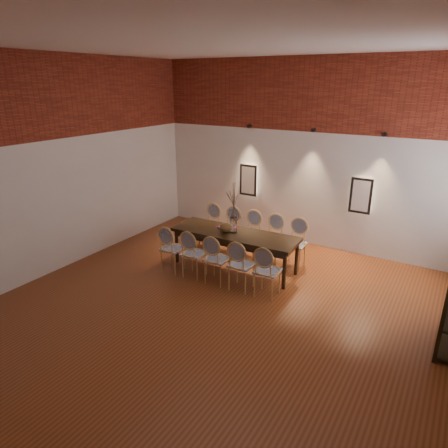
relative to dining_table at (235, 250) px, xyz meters
The scene contains 26 objects.
floor 1.66m from the dining_table, 69.69° to the right, with size 7.00×7.00×0.02m, color brown.
ceiling 3.98m from the dining_table, 69.69° to the right, with size 7.00×7.00×0.02m, color silver.
wall_back 2.67m from the dining_table, 74.65° to the left, with size 7.00×0.10×4.00m, color silver.
wall_left 3.72m from the dining_table, 153.18° to the right, with size 0.10×7.00×4.00m, color silver.
brick_band_back 3.53m from the dining_table, 74.13° to the left, with size 7.00×0.02×1.50m, color maroon.
brick_band_left 4.37m from the dining_table, 152.63° to the right, with size 0.02×7.00×1.50m, color maroon.
niche_left 2.27m from the dining_table, 110.91° to the left, with size 0.36×0.06×0.66m, color #FFEAC6.
niche_right 2.84m from the dining_table, 46.19° to the left, with size 0.36×0.06×0.66m, color #FFEAC6.
spot_fixture_left 2.99m from the dining_table, 111.21° to the left, with size 0.08×0.08×0.10m, color black.
spot_fixture_mid 2.99m from the dining_table, 68.30° to the left, with size 0.08×0.08×0.10m, color black.
spot_fixture_right 3.61m from the dining_table, 41.46° to the left, with size 0.08×0.08×0.10m, color black.
dining_table is the anchor object (origin of this frame).
chair_near_a 1.21m from the dining_table, 143.59° to the right, with size 0.44×0.44×0.94m, color tan, non-canonical shape.
chair_near_b 0.85m from the dining_table, 124.13° to the right, with size 0.44×0.44×0.94m, color tan, non-canonical shape.
chair_near_c 0.69m from the dining_table, 87.96° to the right, with size 0.44×0.44×0.94m, color tan, non-canonical shape.
chair_near_d 0.85m from the dining_table, 51.78° to the right, with size 0.44×0.44×0.94m, color tan, non-canonical shape.
chair_near_e 1.21m from the dining_table, 32.32° to the right, with size 0.44×0.44×0.94m, color tan, non-canonical shape.
chair_far_a 1.21m from the dining_table, 147.68° to the left, with size 0.44×0.44×0.94m, color tan, non-canonical shape.
chair_far_b 0.85m from the dining_table, 128.22° to the left, with size 0.44×0.44×0.94m, color tan, non-canonical shape.
chair_far_c 0.69m from the dining_table, 92.04° to the left, with size 0.44×0.44×0.94m, color tan, non-canonical shape.
chair_far_d 0.85m from the dining_table, 55.87° to the left, with size 0.44×0.44×0.94m, color tan, non-canonical shape.
chair_far_e 1.21m from the dining_table, 36.41° to the left, with size 0.44×0.44×0.94m, color tan, non-canonical shape.
vase 0.53m from the dining_table, behind, with size 0.14×0.14×0.30m, color silver.
dried_branches 0.98m from the dining_table, behind, with size 0.50×0.50×0.70m, color brown, non-canonical shape.
bowl 0.50m from the dining_table, 162.21° to the right, with size 0.24×0.24×0.18m, color #593917.
book 0.51m from the dining_table, 157.63° to the left, with size 0.26×0.18×0.03m, color #8F2365.
Camera 1 is at (3.00, -4.73, 3.51)m, focal length 32.00 mm.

